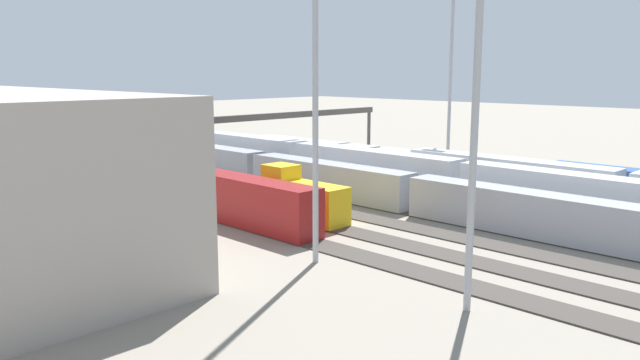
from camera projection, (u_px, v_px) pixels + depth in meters
ground_plane at (334, 192)px, 73.44m from camera, size 400.00×400.00×0.00m
track_bed_0 at (421, 174)px, 85.66m from camera, size 140.00×2.80×0.12m
track_bed_1 at (399, 179)px, 82.17m from camera, size 140.00×2.80×0.12m
track_bed_2 at (374, 183)px, 78.67m from camera, size 140.00×2.80×0.12m
track_bed_3 at (348, 189)px, 75.18m from camera, size 140.00×2.80×0.12m
track_bed_4 at (319, 194)px, 71.69m from camera, size 140.00×2.80×0.12m
track_bed_5 at (287, 201)px, 68.19m from camera, size 140.00×2.80×0.12m
track_bed_6 at (252, 208)px, 64.70m from camera, size 140.00×2.80×0.12m
track_bed_7 at (213, 215)px, 61.20m from camera, size 140.00×2.80×0.12m
train_on_track_1 at (437, 168)px, 77.64m from camera, size 66.40×3.06×4.40m
train_on_track_6 at (300, 198)px, 59.21m from camera, size 10.00×3.00×5.00m
train_on_track_2 at (626, 198)px, 57.27m from camera, size 47.20×3.06×5.00m
train_on_track_4 at (327, 179)px, 70.45m from camera, size 119.80×3.00×3.80m
train_on_track_7 at (120, 173)px, 73.86m from camera, size 66.40×3.06×4.40m
train_on_track_3 at (372, 171)px, 72.12m from camera, size 119.80×3.00×5.00m
light_mast_2 at (452, 35)px, 82.58m from camera, size 2.80×0.70×30.09m
signal_gantry at (271, 121)px, 79.93m from camera, size 0.70×40.00×8.80m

